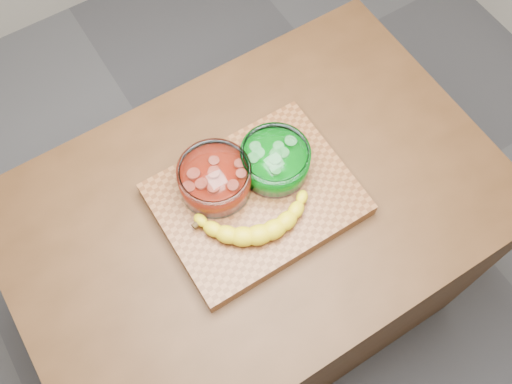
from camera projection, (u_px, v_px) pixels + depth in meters
ground at (256, 302)px, 2.18m from camera, size 3.50×3.50×0.00m
counter at (256, 263)px, 1.77m from camera, size 1.20×0.80×0.90m
cutting_board at (256, 199)px, 1.35m from camera, size 0.45×0.35×0.04m
bowl_red at (215, 179)px, 1.31m from camera, size 0.17×0.17×0.08m
bowl_green at (275, 161)px, 1.33m from camera, size 0.16×0.16×0.08m
banana at (256, 214)px, 1.29m from camera, size 0.29×0.17×0.04m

